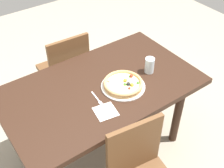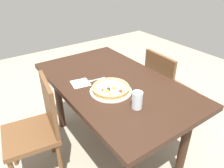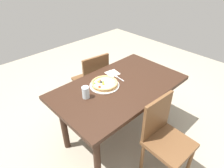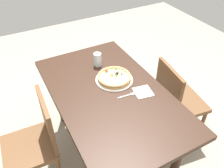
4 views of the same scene
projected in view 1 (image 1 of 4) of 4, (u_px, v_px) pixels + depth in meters
ground_plane at (103, 148)px, 2.60m from camera, size 6.00×6.00×0.00m
dining_table at (101, 95)px, 2.18m from camera, size 1.45×0.85×0.75m
chair_near at (66, 70)px, 2.70m from camera, size 0.42×0.42×0.87m
plate at (123, 86)px, 2.10m from camera, size 0.32×0.32×0.01m
pizza at (123, 84)px, 2.08m from camera, size 0.29×0.29×0.05m
fork at (98, 100)px, 2.00m from camera, size 0.03×0.17×0.00m
drinking_glass at (150, 65)px, 2.20m from camera, size 0.07×0.07×0.12m
napkin at (106, 112)px, 1.91m from camera, size 0.16×0.16×0.00m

